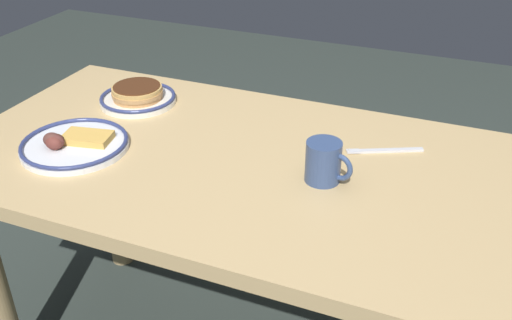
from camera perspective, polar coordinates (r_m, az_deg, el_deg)
The scene contains 5 objects.
dining_table at distance 1.45m, azimuth -1.21°, elevation -4.13°, with size 1.45×0.76×0.73m.
plate_near_main at distance 1.70m, azimuth -11.65°, elevation 6.23°, with size 0.22×0.22×0.05m.
plate_center_pancakes at distance 1.49m, azimuth -17.64°, elevation 1.54°, with size 0.26×0.26×0.05m.
coffee_mug at distance 1.28m, azimuth 6.80°, elevation -0.15°, with size 0.11×0.08×0.10m.
fork_near at distance 1.45m, azimuth 12.62°, elevation 0.92°, with size 0.18×0.10×0.01m.
Camera 1 is at (-0.48, 1.10, 1.42)m, focal length 40.32 mm.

